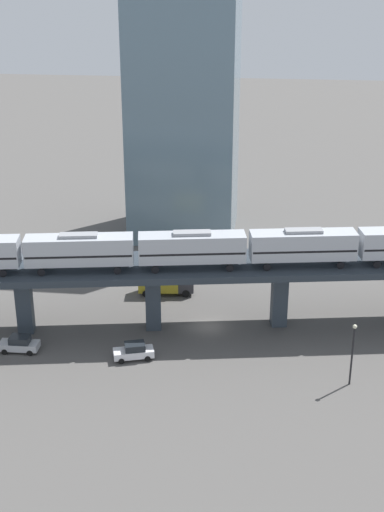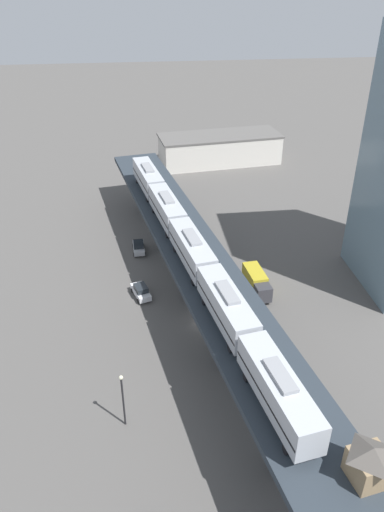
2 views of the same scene
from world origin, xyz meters
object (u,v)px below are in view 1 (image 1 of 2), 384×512
at_px(office_tower, 185,120).
at_px(delivery_truck, 165,281).
at_px(street_car_silver, 19,344).
at_px(street_car_white, 134,351).
at_px(street_lamp, 353,349).
at_px(subway_train, 192,247).

bearing_deg(office_tower, delivery_truck, -178.74).
bearing_deg(delivery_truck, street_car_silver, 140.55).
height_order(delivery_truck, office_tower, office_tower).
xyz_separation_m(street_car_white, street_lamp, (-2.41, -23.13, 3.17)).
xyz_separation_m(street_car_white, office_tower, (41.28, -0.31, 17.06)).
relative_size(subway_train, street_car_silver, 13.89).
xyz_separation_m(street_car_white, delivery_truck, (16.92, -0.85, 0.82)).
bearing_deg(delivery_truck, subway_train, -154.77).
distance_m(delivery_truck, street_lamp, 29.60).
xyz_separation_m(street_car_white, street_car_silver, (0.05, 13.04, 0.00)).
height_order(street_car_white, street_car_silver, same).
bearing_deg(delivery_truck, office_tower, 1.26).
bearing_deg(street_car_silver, office_tower, -17.94).
bearing_deg(street_car_silver, delivery_truck, -39.45).
bearing_deg(street_lamp, office_tower, 27.58).
xyz_separation_m(subway_train, delivery_truck, (10.11, 4.76, -9.00)).
bearing_deg(street_car_white, delivery_truck, -2.87).
xyz_separation_m(delivery_truck, office_tower, (24.35, 0.54, 16.24)).
bearing_deg(subway_train, street_car_white, 140.52).
xyz_separation_m(street_car_silver, street_lamp, (-2.46, -36.17, 3.17)).
xyz_separation_m(street_car_silver, delivery_truck, (16.87, -13.88, 0.82)).
height_order(street_car_silver, delivery_truck, delivery_truck).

